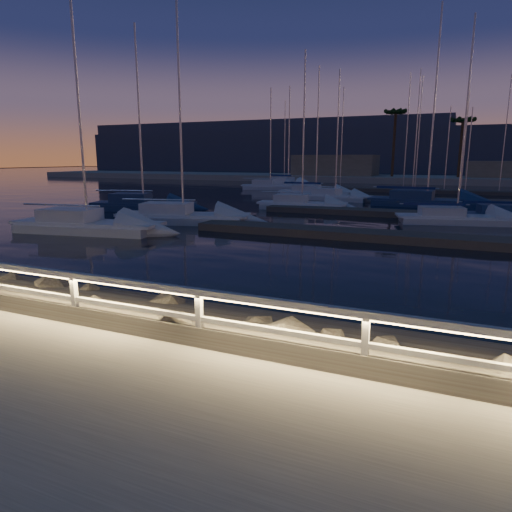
% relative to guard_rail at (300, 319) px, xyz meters
% --- Properties ---
extents(ground, '(400.00, 400.00, 0.00)m').
position_rel_guard_rail_xyz_m(ground, '(0.07, 0.00, -0.77)').
color(ground, '#AEAB9D').
rests_on(ground, ground).
extents(harbor_water, '(400.00, 440.00, 0.60)m').
position_rel_guard_rail_xyz_m(harbor_water, '(0.07, 31.22, -1.74)').
color(harbor_water, black).
rests_on(harbor_water, ground).
extents(guard_rail, '(44.11, 0.12, 1.06)m').
position_rel_guard_rail_xyz_m(guard_rail, '(0.00, 0.00, 0.00)').
color(guard_rail, silver).
rests_on(guard_rail, ground).
extents(riprap, '(34.99, 2.99, 1.40)m').
position_rel_guard_rail_xyz_m(riprap, '(-2.21, 1.42, -0.97)').
color(riprap, '#656257').
rests_on(riprap, ground).
extents(floating_docks, '(22.00, 36.00, 0.40)m').
position_rel_guard_rail_xyz_m(floating_docks, '(0.07, 32.50, -1.17)').
color(floating_docks, '#574F48').
rests_on(floating_docks, ground).
extents(far_shore, '(160.00, 14.00, 5.20)m').
position_rel_guard_rail_xyz_m(far_shore, '(-0.06, 74.05, -0.48)').
color(far_shore, '#AEAB9D').
rests_on(far_shore, ground).
extents(palm_left, '(3.00, 3.00, 11.20)m').
position_rel_guard_rail_xyz_m(palm_left, '(-7.93, 72.00, 9.36)').
color(palm_left, '#4C3623').
rests_on(palm_left, ground).
extents(palm_center, '(3.00, 3.00, 9.70)m').
position_rel_guard_rail_xyz_m(palm_center, '(2.07, 73.00, 8.01)').
color(palm_center, '#4C3623').
rests_on(palm_center, ground).
extents(distant_hills, '(230.00, 37.50, 18.00)m').
position_rel_guard_rail_xyz_m(distant_hills, '(-22.06, 133.69, 3.96)').
color(distant_hills, '#363E54').
rests_on(distant_hills, ground).
extents(sailboat_a, '(8.22, 4.32, 13.57)m').
position_rel_guard_rail_xyz_m(sailboat_a, '(-20.14, 21.91, -0.90)').
color(sailboat_a, navy).
rests_on(sailboat_a, ground).
extents(sailboat_b, '(8.55, 3.76, 14.10)m').
position_rel_guard_rail_xyz_m(sailboat_b, '(-16.28, 11.96, -0.92)').
color(sailboat_b, silver).
rests_on(sailboat_b, ground).
extents(sailboat_c, '(7.38, 3.40, 12.10)m').
position_rel_guard_rail_xyz_m(sailboat_c, '(5.52, 26.35, -0.98)').
color(sailboat_c, navy).
rests_on(sailboat_c, ground).
extents(sailboat_e, '(7.15, 2.87, 11.92)m').
position_rel_guard_rail_xyz_m(sailboat_e, '(-9.13, 27.54, -0.94)').
color(sailboat_e, silver).
rests_on(sailboat_e, ground).
extents(sailboat_f, '(8.48, 4.40, 13.92)m').
position_rel_guard_rail_xyz_m(sailboat_f, '(-13.51, 17.16, -0.92)').
color(sailboat_f, silver).
rests_on(sailboat_f, ground).
extents(sailboat_g, '(7.36, 3.70, 12.04)m').
position_rel_guard_rail_xyz_m(sailboat_g, '(2.08, 23.67, -0.98)').
color(sailboat_g, silver).
rests_on(sailboat_g, ground).
extents(sailboat_i, '(7.64, 3.68, 12.62)m').
position_rel_guard_rail_xyz_m(sailboat_i, '(-20.13, 48.10, -0.92)').
color(sailboat_i, silver).
rests_on(sailboat_i, ground).
extents(sailboat_j, '(7.26, 3.41, 11.94)m').
position_rel_guard_rail_xyz_m(sailboat_j, '(-8.67, 36.40, -0.96)').
color(sailboat_j, silver).
rests_on(sailboat_j, ground).
extents(sailboat_k, '(9.53, 3.48, 15.85)m').
position_rel_guard_rail_xyz_m(sailboat_k, '(-0.34, 33.89, -0.90)').
color(sailboat_k, navy).
rests_on(sailboat_k, ground).
extents(sailboat_m, '(8.25, 5.11, 13.74)m').
position_rel_guard_rail_xyz_m(sailboat_m, '(-20.14, 55.09, -0.90)').
color(sailboat_m, silver).
rests_on(sailboat_m, ground).
extents(sailboat_n, '(7.90, 2.93, 13.19)m').
position_rel_guard_rail_xyz_m(sailboat_n, '(-11.77, 40.26, -0.94)').
color(sailboat_n, silver).
rests_on(sailboat_n, ground).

